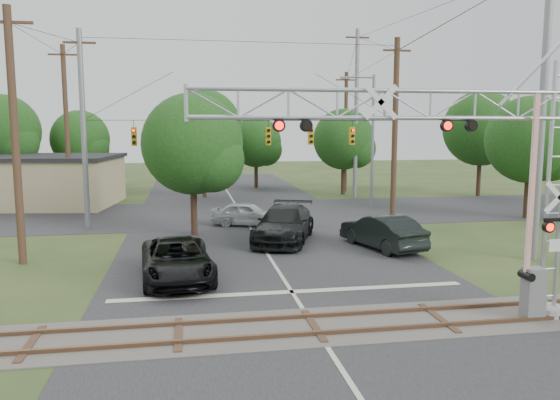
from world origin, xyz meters
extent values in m
plane|color=#293D1C|center=(0.00, 0.00, 0.00)|extent=(160.00, 160.00, 0.00)
cube|color=#242426|center=(0.00, 10.00, 0.01)|extent=(14.00, 90.00, 0.02)
cube|color=#242426|center=(0.00, 24.00, 0.01)|extent=(90.00, 12.00, 0.02)
cube|color=#4A4540|center=(0.00, 2.00, 0.02)|extent=(90.00, 3.20, 0.05)
cube|color=brown|center=(0.00, 1.28, 0.09)|extent=(90.00, 0.12, 0.14)
cube|color=brown|center=(0.00, 2.72, 0.09)|extent=(90.00, 0.12, 0.14)
cylinder|color=gray|center=(7.51, 1.70, 0.17)|extent=(0.99, 0.99, 0.33)
cube|color=silver|center=(7.45, 1.37, 2.37)|extent=(0.50, 0.03, 0.39)
cube|color=slate|center=(6.85, 1.48, 0.83)|extent=(0.61, 0.50, 1.65)
cube|color=#BE2E0B|center=(6.57, 1.48, 4.18)|extent=(0.15, 0.10, 5.50)
cylinder|color=gray|center=(-9.50, 20.00, 5.75)|extent=(0.32, 0.32, 11.50)
cylinder|color=#492D21|center=(9.50, 20.00, 5.75)|extent=(0.36, 0.36, 11.50)
cylinder|color=black|center=(0.00, 20.00, 6.35)|extent=(19.00, 0.03, 0.03)
cube|color=gold|center=(-6.67, 20.00, 5.40)|extent=(0.30, 0.30, 1.10)
cube|color=gold|center=(-4.00, 20.00, 5.40)|extent=(0.30, 0.30, 1.10)
cube|color=gold|center=(-1.33, 20.00, 5.40)|extent=(0.30, 0.30, 1.10)
cube|color=gold|center=(1.33, 20.00, 5.40)|extent=(0.30, 0.30, 1.10)
cube|color=gold|center=(4.00, 20.00, 5.40)|extent=(0.30, 0.30, 1.10)
cube|color=gold|center=(6.67, 20.00, 5.40)|extent=(0.30, 0.30, 1.10)
imported|color=black|center=(-4.11, 7.89, 0.80)|extent=(3.11, 5.94, 1.60)
imported|color=black|center=(1.30, 14.30, 0.93)|extent=(4.62, 6.88, 1.85)
imported|color=#B3B6BB|center=(-0.11, 19.21, 0.72)|extent=(4.55, 2.92, 1.44)
imported|color=black|center=(5.77, 11.87, 0.85)|extent=(3.10, 5.42, 1.69)
cube|color=tan|center=(-17.19, 30.74, 1.77)|extent=(16.91, 10.09, 3.55)
cube|color=black|center=(-17.19, 30.74, 3.68)|extent=(17.36, 10.54, 0.27)
cylinder|color=gray|center=(9.81, 25.06, 4.85)|extent=(0.22, 0.22, 9.70)
cylinder|color=gray|center=(8.73, 25.06, 9.48)|extent=(2.16, 0.13, 0.13)
cube|color=slate|center=(7.65, 25.06, 9.43)|extent=(0.65, 0.27, 0.16)
cylinder|color=#492D21|center=(-12.02, 27.87, 5.84)|extent=(0.34, 0.34, 11.67)
cube|color=#492D21|center=(-12.02, 27.87, 10.97)|extent=(2.00, 0.12, 0.12)
cylinder|color=gray|center=(10.43, 31.07, 6.97)|extent=(0.34, 0.34, 13.93)
cube|color=#492D21|center=(10.43, 31.07, 13.23)|extent=(2.00, 0.12, 0.12)
cylinder|color=#492D21|center=(-10.85, 11.66, 5.48)|extent=(0.34, 0.34, 10.97)
cube|color=#492D21|center=(-10.85, 11.66, 10.27)|extent=(2.00, 0.12, 0.12)
cylinder|color=gray|center=(11.73, 8.54, 6.77)|extent=(0.34, 0.34, 13.54)
cylinder|color=#492D21|center=(10.77, 35.20, 5.43)|extent=(0.34, 0.34, 10.86)
cube|color=#492D21|center=(10.77, 35.20, 10.16)|extent=(2.00, 0.12, 0.12)
cylinder|color=#382419|center=(-18.79, 35.86, 1.99)|extent=(0.36, 0.36, 3.98)
sphere|color=#194112|center=(-18.79, 35.86, 5.60)|extent=(6.14, 6.14, 6.14)
cylinder|color=#382419|center=(-13.23, 39.43, 1.71)|extent=(0.36, 0.36, 3.42)
sphere|color=#194112|center=(-13.23, 39.43, 4.83)|extent=(5.29, 5.29, 5.29)
cylinder|color=#382419|center=(-3.31, 16.83, 1.79)|extent=(0.36, 0.36, 3.57)
sphere|color=#194112|center=(-3.31, 16.83, 5.03)|extent=(5.52, 5.52, 5.52)
cylinder|color=#382419|center=(-2.18, 33.18, 2.08)|extent=(0.36, 0.36, 4.17)
sphere|color=#194112|center=(-2.18, 33.18, 5.87)|extent=(6.44, 6.44, 6.44)
cylinder|color=#382419|center=(3.05, 39.62, 1.60)|extent=(0.36, 0.36, 3.20)
sphere|color=#194112|center=(3.05, 39.62, 4.50)|extent=(4.94, 4.94, 4.94)
cylinder|color=#382419|center=(9.99, 33.15, 1.73)|extent=(0.36, 0.36, 3.46)
sphere|color=#194112|center=(9.99, 33.15, 4.88)|extent=(5.35, 5.35, 5.35)
cylinder|color=#382419|center=(18.28, 18.86, 1.82)|extent=(0.36, 0.36, 3.65)
sphere|color=#194112|center=(18.28, 18.86, 5.14)|extent=(5.64, 5.64, 5.64)
cylinder|color=#382419|center=(21.20, 30.01, 2.07)|extent=(0.36, 0.36, 4.13)
sphere|color=#194112|center=(21.20, 30.01, 5.82)|extent=(6.39, 6.39, 6.39)
camera|label=1|loc=(-3.66, -13.30, 5.97)|focal=35.00mm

